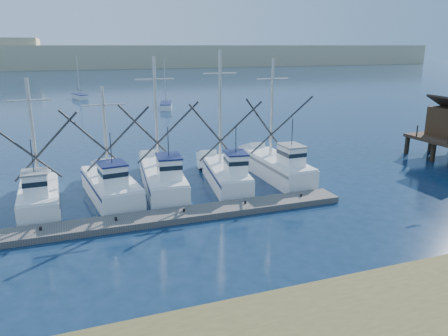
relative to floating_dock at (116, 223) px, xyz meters
The scene contains 6 objects.
ground 11.79m from the floating_dock, 34.37° to the right, with size 500.00×500.00×0.00m, color #0C2035.
floating_dock is the anchor object (origin of this frame).
dune_ridge 203.64m from the floating_dock, 87.26° to the left, with size 360.00×60.00×10.00m, color tan.
trawler_fleet 4.91m from the floating_dock, 88.50° to the left, with size 28.42×8.70×9.74m.
sailboat_near 48.36m from the floating_dock, 73.71° to the left, with size 3.10×5.92×8.10m.
sailboat_far 65.13m from the floating_dock, 89.19° to the left, with size 2.85×5.27×8.10m.
Camera 1 is at (-11.93, -17.19, 10.02)m, focal length 35.00 mm.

